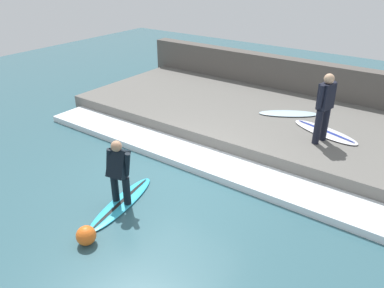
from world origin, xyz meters
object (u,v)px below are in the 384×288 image
surfboard_riding (122,203)px  surfer_riding (119,169)px  surfboard_spare (288,113)px  marker_buoy (86,235)px  surfboard_waiting_near (325,132)px  surfer_waiting_near (325,105)px

surfboard_riding → surfer_riding: 0.78m
surfboard_riding → surfboard_spare: size_ratio=1.24×
surfer_riding → marker_buoy: size_ratio=3.89×
surfboard_riding → surfboard_waiting_near: bearing=-27.4°
surfer_waiting_near → surfboard_waiting_near: surfer_waiting_near is taller
surfboard_riding → surfer_waiting_near: size_ratio=1.22×
surfer_riding → surfboard_riding: bearing=-7.1°
surfboard_riding → marker_buoy: size_ratio=5.92×
surfer_waiting_near → surfboard_waiting_near: size_ratio=0.88×
surfboard_spare → surfboard_riding: bearing=167.1°
surfer_waiting_near → surfboard_waiting_near: bearing=3.6°
marker_buoy → surfboard_riding: bearing=16.1°
surfboard_waiting_near → marker_buoy: size_ratio=5.52×
surfer_riding → surfer_waiting_near: bearing=-30.9°
surfer_riding → surfer_waiting_near: size_ratio=0.81×
surfer_riding → surfboard_waiting_near: 5.33m
surfboard_spare → surfer_waiting_near: bearing=-133.0°
surfboard_waiting_near → surfboard_spare: size_ratio=1.16×
surfer_waiting_near → surfer_riding: bearing=149.1°
surfboard_riding → marker_buoy: 1.23m
marker_buoy → surfboard_spare: bearing=-7.7°
surfboard_riding → surfboard_waiting_near: size_ratio=1.07×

